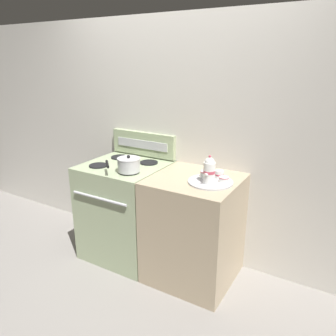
{
  "coord_description": "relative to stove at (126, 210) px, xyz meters",
  "views": [
    {
      "loc": [
        1.42,
        -2.25,
        1.82
      ],
      "look_at": [
        0.16,
        -0.09,
        0.99
      ],
      "focal_mm": 35.0,
      "sensor_mm": 36.0,
      "label": 1
    }
  ],
  "objects": [
    {
      "name": "saucepan",
      "position": [
        0.17,
        -0.15,
        0.52
      ],
      "size": [
        0.29,
        0.29,
        0.14
      ],
      "color": "#B7B7BC",
      "rests_on": "stove"
    },
    {
      "name": "control_panel",
      "position": [
        0.0,
        0.31,
        0.58
      ],
      "size": [
        0.7,
        0.05,
        0.23
      ],
      "color": "#9EAD84",
      "rests_on": "stove"
    },
    {
      "name": "side_counter",
      "position": [
        0.72,
        0.0,
        -0.0
      ],
      "size": [
        0.7,
        0.68,
        0.91
      ],
      "color": "tan",
      "rests_on": "ground"
    },
    {
      "name": "serving_tray",
      "position": [
        0.86,
        -0.03,
        0.46
      ],
      "size": [
        0.35,
        0.35,
        0.01
      ],
      "color": "#B2B2B7",
      "rests_on": "side_counter"
    },
    {
      "name": "creamer_jug",
      "position": [
        0.9,
        0.06,
        0.5
      ],
      "size": [
        0.07,
        0.07,
        0.07
      ],
      "color": "white",
      "rests_on": "serving_tray"
    },
    {
      "name": "ground_plane",
      "position": [
        0.36,
        0.0,
        -0.46
      ],
      "size": [
        6.0,
        6.0,
        0.0
      ],
      "primitive_type": "plane",
      "color": "gray"
    },
    {
      "name": "wall_back",
      "position": [
        0.36,
        0.36,
        0.64
      ],
      "size": [
        6.0,
        0.05,
        2.2
      ],
      "color": "beige",
      "rests_on": "ground"
    },
    {
      "name": "teapot",
      "position": [
        0.87,
        -0.07,
        0.57
      ],
      "size": [
        0.09,
        0.15,
        0.22
      ],
      "color": "white",
      "rests_on": "serving_tray"
    },
    {
      "name": "teacup_left",
      "position": [
        0.97,
        -0.02,
        0.49
      ],
      "size": [
        0.11,
        0.11,
        0.05
      ],
      "color": "white",
      "rests_on": "serving_tray"
    },
    {
      "name": "stove",
      "position": [
        0.0,
        0.0,
        0.0
      ],
      "size": [
        0.72,
        0.71,
        0.92
      ],
      "color": "#9EAD84",
      "rests_on": "ground"
    },
    {
      "name": "teacup_right",
      "position": [
        0.79,
        0.04,
        0.49
      ],
      "size": [
        0.11,
        0.11,
        0.05
      ],
      "color": "white",
      "rests_on": "serving_tray"
    }
  ]
}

